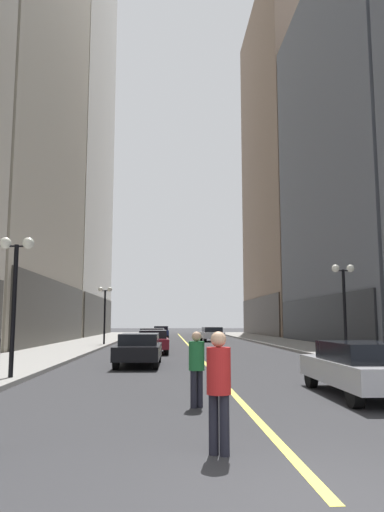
{
  "coord_description": "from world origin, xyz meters",
  "views": [
    {
      "loc": [
        -1.7,
        -5.06,
        1.81
      ],
      "look_at": [
        0.31,
        34.42,
        7.1
      ],
      "focal_mm": 34.56,
      "sensor_mm": 36.0,
      "label": 1
    }
  ],
  "objects_px": {
    "car_black": "(139,348)",
    "car_navy": "(161,331)",
    "pedestrian_in_red_jacket": "(219,382)",
    "car_white": "(212,334)",
    "street_lamp_left_near": "(15,275)",
    "car_silver": "(360,367)",
    "car_red": "(152,336)",
    "street_lamp_left_far": "(105,303)",
    "pedestrian_in_green_parka": "(197,363)",
    "street_lamp_right_mid": "(344,290)",
    "car_maroon": "(153,341)"
  },
  "relations": [
    {
      "from": "car_white",
      "to": "street_lamp_right_mid",
      "type": "bearing_deg",
      "value": -80.54
    },
    {
      "from": "car_silver",
      "to": "car_white",
      "type": "bearing_deg",
      "value": 91.0
    },
    {
      "from": "car_silver",
      "to": "car_red",
      "type": "xyz_separation_m",
      "value": [
        -5.82,
        25.35,
        0.0
      ]
    },
    {
      "from": "car_navy",
      "to": "street_lamp_left_far",
      "type": "xyz_separation_m",
      "value": [
        -4.08,
        -18.45,
        2.54
      ]
    },
    {
      "from": "street_lamp_right_mid",
      "to": "car_navy",
      "type": "bearing_deg",
      "value": 104.38
    },
    {
      "from": "pedestrian_in_red_jacket",
      "to": "car_navy",
      "type": "bearing_deg",
      "value": 91.57
    },
    {
      "from": "pedestrian_in_red_jacket",
      "to": "car_black",
      "type": "bearing_deg",
      "value": 97.64
    },
    {
      "from": "car_silver",
      "to": "car_white",
      "type": "height_order",
      "value": "same"
    },
    {
      "from": "pedestrian_in_green_parka",
      "to": "car_navy",
      "type": "bearing_deg",
      "value": 91.6
    },
    {
      "from": "car_silver",
      "to": "car_black",
      "type": "xyz_separation_m",
      "value": [
        -5.89,
        8.87,
        0.0
      ]
    },
    {
      "from": "car_maroon",
      "to": "car_white",
      "type": "bearing_deg",
      "value": 73.54
    },
    {
      "from": "car_silver",
      "to": "car_maroon",
      "type": "height_order",
      "value": "same"
    },
    {
      "from": "car_silver",
      "to": "street_lamp_left_far",
      "type": "distance_m",
      "value": 27.45
    },
    {
      "from": "car_black",
      "to": "car_maroon",
      "type": "height_order",
      "value": "same"
    },
    {
      "from": "street_lamp_left_near",
      "to": "car_silver",
      "type": "bearing_deg",
      "value": -19.56
    },
    {
      "from": "car_maroon",
      "to": "pedestrian_in_green_parka",
      "type": "relative_size",
      "value": 2.91
    },
    {
      "from": "car_black",
      "to": "car_navy",
      "type": "distance_m",
      "value": 35.23
    },
    {
      "from": "pedestrian_in_green_parka",
      "to": "street_lamp_left_near",
      "type": "height_order",
      "value": "street_lamp_left_near"
    },
    {
      "from": "street_lamp_left_near",
      "to": "car_white",
      "type": "bearing_deg",
      "value": 73.74
    },
    {
      "from": "car_silver",
      "to": "street_lamp_left_far",
      "type": "height_order",
      "value": "street_lamp_left_far"
    },
    {
      "from": "car_white",
      "to": "pedestrian_in_red_jacket",
      "type": "bearing_deg",
      "value": -95.05
    },
    {
      "from": "car_black",
      "to": "pedestrian_in_green_parka",
      "type": "xyz_separation_m",
      "value": [
        1.79,
        -10.17,
        0.21
      ]
    },
    {
      "from": "car_silver",
      "to": "street_lamp_left_far",
      "type": "bearing_deg",
      "value": 110.22
    },
    {
      "from": "street_lamp_left_near",
      "to": "pedestrian_in_red_jacket",
      "type": "bearing_deg",
      "value": -57.23
    },
    {
      "from": "car_navy",
      "to": "pedestrian_in_green_parka",
      "type": "height_order",
      "value": "pedestrian_in_green_parka"
    },
    {
      "from": "car_black",
      "to": "car_red",
      "type": "height_order",
      "value": "same"
    },
    {
      "from": "pedestrian_in_green_parka",
      "to": "street_lamp_right_mid",
      "type": "bearing_deg",
      "value": 56.8
    },
    {
      "from": "car_black",
      "to": "car_red",
      "type": "relative_size",
      "value": 1.0
    },
    {
      "from": "car_maroon",
      "to": "street_lamp_left_far",
      "type": "distance_m",
      "value": 9.86
    },
    {
      "from": "street_lamp_left_far",
      "to": "car_navy",
      "type": "bearing_deg",
      "value": 77.53
    },
    {
      "from": "car_red",
      "to": "car_white",
      "type": "bearing_deg",
      "value": 58.01
    },
    {
      "from": "car_navy",
      "to": "pedestrian_in_green_parka",
      "type": "bearing_deg",
      "value": -88.4
    },
    {
      "from": "car_red",
      "to": "car_navy",
      "type": "distance_m",
      "value": 18.75
    },
    {
      "from": "car_silver",
      "to": "car_white",
      "type": "xyz_separation_m",
      "value": [
        -0.59,
        33.73,
        -0.0
      ]
    },
    {
      "from": "car_maroon",
      "to": "street_lamp_left_near",
      "type": "height_order",
      "value": "street_lamp_left_near"
    },
    {
      "from": "car_silver",
      "to": "car_red",
      "type": "height_order",
      "value": "same"
    },
    {
      "from": "car_silver",
      "to": "car_red",
      "type": "bearing_deg",
      "value": 102.93
    },
    {
      "from": "street_lamp_right_mid",
      "to": "car_white",
      "type": "bearing_deg",
      "value": 99.46
    },
    {
      "from": "pedestrian_in_red_jacket",
      "to": "street_lamp_left_far",
      "type": "distance_m",
      "value": 31.28
    },
    {
      "from": "street_lamp_left_near",
      "to": "street_lamp_right_mid",
      "type": "relative_size",
      "value": 1.0
    },
    {
      "from": "car_red",
      "to": "car_silver",
      "type": "bearing_deg",
      "value": -77.07
    },
    {
      "from": "car_silver",
      "to": "car_navy",
      "type": "xyz_separation_m",
      "value": [
        -5.36,
        44.1,
        0.0
      ]
    },
    {
      "from": "car_navy",
      "to": "street_lamp_left_near",
      "type": "xyz_separation_m",
      "value": [
        -4.08,
        -40.74,
        2.54
      ]
    },
    {
      "from": "car_black",
      "to": "pedestrian_in_red_jacket",
      "type": "bearing_deg",
      "value": -82.36
    },
    {
      "from": "street_lamp_right_mid",
      "to": "street_lamp_left_near",
      "type": "bearing_deg",
      "value": -152.26
    },
    {
      "from": "car_silver",
      "to": "car_black",
      "type": "height_order",
      "value": "same"
    },
    {
      "from": "car_black",
      "to": "car_navy",
      "type": "height_order",
      "value": "same"
    },
    {
      "from": "car_silver",
      "to": "street_lamp_right_mid",
      "type": "bearing_deg",
      "value": 71.6
    },
    {
      "from": "pedestrian_in_green_parka",
      "to": "street_lamp_left_far",
      "type": "distance_m",
      "value": 27.57
    },
    {
      "from": "car_white",
      "to": "car_black",
      "type": "bearing_deg",
      "value": -102.04
    }
  ]
}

